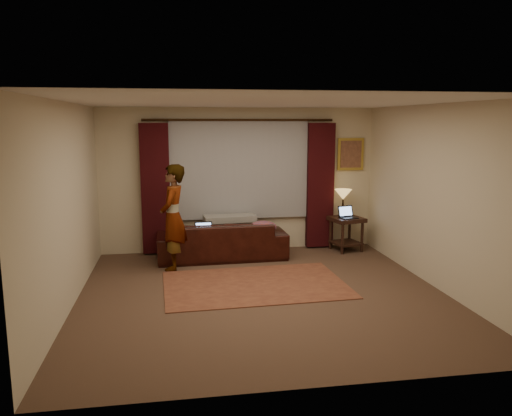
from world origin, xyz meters
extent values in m
cube|color=#51392B|center=(0.00, 0.00, -0.01)|extent=(5.00, 5.00, 0.01)
cube|color=silver|center=(0.00, 0.00, 2.60)|extent=(5.00, 5.00, 0.02)
cube|color=beige|center=(0.00, 2.50, 1.30)|extent=(5.00, 0.02, 2.60)
cube|color=beige|center=(0.00, -2.50, 1.30)|extent=(5.00, 0.02, 2.60)
cube|color=beige|center=(-2.50, 0.00, 1.30)|extent=(0.02, 5.00, 2.60)
cube|color=beige|center=(2.50, 0.00, 1.30)|extent=(0.02, 5.00, 2.60)
cube|color=#999AA1|center=(0.00, 2.44, 1.50)|extent=(2.50, 0.05, 1.80)
cube|color=black|center=(-1.50, 2.39, 1.18)|extent=(0.50, 0.14, 2.30)
cube|color=black|center=(1.50, 2.39, 1.18)|extent=(0.50, 0.14, 2.30)
cylinder|color=#311E0E|center=(0.00, 2.39, 2.38)|extent=(0.04, 0.04, 3.40)
cube|color=gold|center=(2.10, 2.47, 1.75)|extent=(0.50, 0.04, 0.60)
imported|color=black|center=(-0.38, 1.94, 0.45)|extent=(2.24, 1.01, 0.89)
cube|color=gray|center=(-0.22, 2.15, 0.90)|extent=(0.94, 0.44, 0.11)
ellipsoid|color=#7D4253|center=(0.31, 1.79, 0.55)|extent=(0.59, 0.53, 0.21)
cube|color=brown|center=(-0.04, 0.41, 0.01)|extent=(2.69, 1.85, 0.01)
cube|color=black|center=(1.93, 2.09, 0.31)|extent=(0.65, 0.65, 0.62)
imported|color=gray|center=(-1.20, 1.42, 0.85)|extent=(0.60, 0.60, 1.69)
camera|label=1|loc=(-1.15, -6.48, 2.35)|focal=35.00mm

